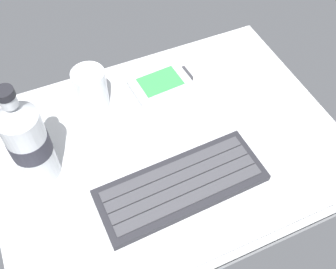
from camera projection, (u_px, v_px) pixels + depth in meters
ground_plane at (168, 148)px, 73.64cm from camera, size 64.00×48.00×2.80cm
keyboard at (181, 185)px, 66.87cm from camera, size 29.38×12.05×1.70cm
handheld_device at (161, 84)px, 81.29cm from camera, size 13.20×8.49×1.50cm
juice_cup at (91, 90)px, 75.89cm from camera, size 6.40×6.40×8.50cm
water_bottle at (28, 141)px, 62.30cm from camera, size 6.73×6.73×20.80cm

